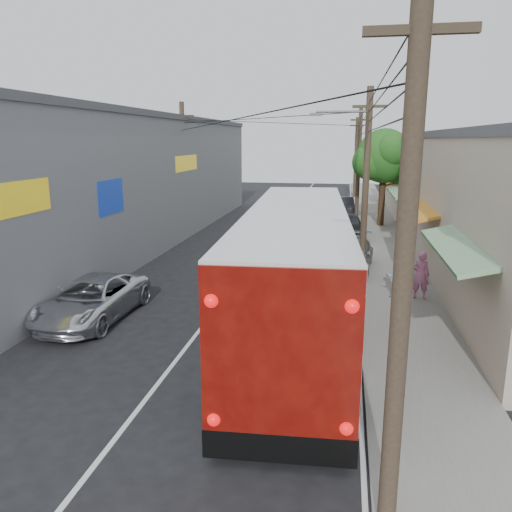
{
  "coord_description": "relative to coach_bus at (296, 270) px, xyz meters",
  "views": [
    {
      "loc": [
        4.38,
        -8.85,
        5.89
      ],
      "look_at": [
        1.4,
        7.71,
        1.94
      ],
      "focal_mm": 35.0,
      "sensor_mm": 36.0,
      "label": 1
    }
  ],
  "objects": [
    {
      "name": "ground",
      "position": [
        -2.99,
        -5.81,
        -2.02
      ],
      "size": [
        120.0,
        120.0,
        0.0
      ],
      "primitive_type": "plane",
      "color": "black",
      "rests_on": "ground"
    },
    {
      "name": "sidewalk",
      "position": [
        3.51,
        14.19,
        -1.96
      ],
      "size": [
        3.0,
        80.0,
        0.12
      ],
      "primitive_type": "cube",
      "color": "slate",
      "rests_on": "ground"
    },
    {
      "name": "building_right",
      "position": [
        8.0,
        16.19,
        1.13
      ],
      "size": [
        7.09,
        40.0,
        6.25
      ],
      "color": "#B7A691",
      "rests_on": "ground"
    },
    {
      "name": "building_left",
      "position": [
        -11.49,
        12.19,
        1.63
      ],
      "size": [
        7.2,
        36.0,
        7.25
      ],
      "color": "gray",
      "rests_on": "ground"
    },
    {
      "name": "utility_poles",
      "position": [
        0.13,
        14.52,
        2.11
      ],
      "size": [
        11.8,
        45.28,
        8.0
      ],
      "color": "#473828",
      "rests_on": "ground"
    },
    {
      "name": "street_tree",
      "position": [
        3.88,
        20.21,
        2.65
      ],
      "size": [
        4.4,
        4.0,
        6.6
      ],
      "color": "#3F2B19",
      "rests_on": "ground"
    },
    {
      "name": "coach_bus",
      "position": [
        0.0,
        0.0,
        0.0
      ],
      "size": [
        3.73,
        13.68,
        3.9
      ],
      "rotation": [
        0.0,
        0.0,
        0.06
      ],
      "color": "white",
      "rests_on": "ground"
    },
    {
      "name": "jeepney",
      "position": [
        -6.79,
        -0.07,
        -1.32
      ],
      "size": [
        2.4,
        5.04,
        1.39
      ],
      "primitive_type": "imported",
      "rotation": [
        0.0,
        0.0,
        -0.02
      ],
      "color": "silver",
      "rests_on": "ground"
    },
    {
      "name": "parked_suv",
      "position": [
        1.61,
        7.82,
        -1.27
      ],
      "size": [
        2.58,
        5.32,
        1.49
      ],
      "primitive_type": "imported",
      "rotation": [
        0.0,
        0.0,
        -0.1
      ],
      "color": "#9B9CA3",
      "rests_on": "ground"
    },
    {
      "name": "parked_car_mid",
      "position": [
        1.61,
        15.62,
        -1.24
      ],
      "size": [
        2.12,
        4.67,
        1.55
      ],
      "primitive_type": "imported",
      "rotation": [
        0.0,
        0.0,
        0.06
      ],
      "color": "#2A2B30",
      "rests_on": "ground"
    },
    {
      "name": "parked_car_far",
      "position": [
        1.29,
        25.69,
        -1.34
      ],
      "size": [
        1.82,
        4.25,
        1.36
      ],
      "primitive_type": "imported",
      "rotation": [
        0.0,
        0.0,
        0.09
      ],
      "color": "black",
      "rests_on": "ground"
    },
    {
      "name": "pedestrian_near",
      "position": [
        4.22,
        3.83,
        -1.01
      ],
      "size": [
        0.68,
        0.48,
        1.78
      ],
      "primitive_type": "imported",
      "rotation": [
        0.0,
        0.0,
        3.06
      ],
      "color": "#C7699C",
      "rests_on": "sidewalk"
    },
    {
      "name": "pedestrian_far",
      "position": [
        3.36,
        3.82,
        -1.11
      ],
      "size": [
        0.88,
        0.74,
        1.58
      ],
      "primitive_type": "imported",
      "rotation": [
        0.0,
        0.0,
        3.35
      ],
      "color": "#839BBF",
      "rests_on": "sidewalk"
    }
  ]
}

